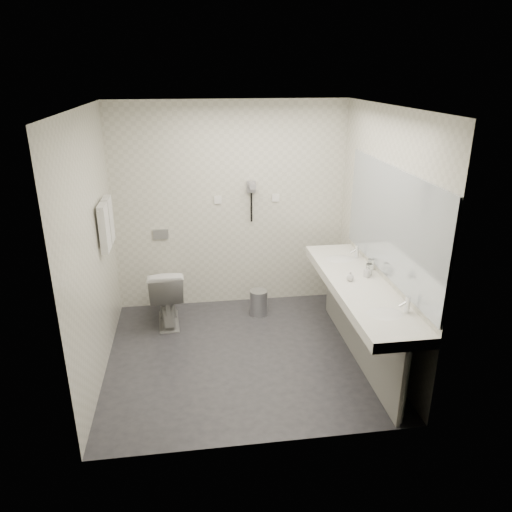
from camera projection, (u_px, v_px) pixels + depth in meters
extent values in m
plane|color=#29282E|center=(244.00, 355.00, 5.07)|extent=(2.80, 2.80, 0.00)
plane|color=silver|center=(241.00, 107.00, 4.17)|extent=(2.80, 2.80, 0.00)
plane|color=beige|center=(230.00, 207.00, 5.82)|extent=(2.80, 0.00, 2.80)
plane|color=beige|center=(263.00, 304.00, 3.42)|extent=(2.80, 0.00, 2.80)
plane|color=beige|center=(92.00, 250.00, 4.44)|extent=(0.00, 2.60, 2.60)
plane|color=beige|center=(382.00, 236.00, 4.80)|extent=(0.00, 2.60, 2.60)
cube|color=silver|center=(359.00, 287.00, 4.75)|extent=(0.55, 2.20, 0.10)
cube|color=gray|center=(358.00, 325.00, 4.90)|extent=(0.03, 2.15, 0.75)
cylinder|color=silver|center=(404.00, 387.00, 3.95)|extent=(0.06, 0.06, 0.75)
cylinder|color=silver|center=(332.00, 283.00, 5.87)|extent=(0.06, 0.06, 0.75)
cube|color=#B2BCC6|center=(391.00, 223.00, 4.55)|extent=(0.02, 2.20, 1.05)
ellipsoid|color=white|center=(385.00, 315.00, 4.13)|extent=(0.40, 0.31, 0.05)
ellipsoid|color=white|center=(339.00, 260.00, 5.33)|extent=(0.40, 0.31, 0.05)
cylinder|color=silver|center=(408.00, 304.00, 4.13)|extent=(0.04, 0.04, 0.15)
cylinder|color=silver|center=(357.00, 252.00, 5.33)|extent=(0.04, 0.04, 0.15)
imported|color=beige|center=(367.00, 272.00, 4.84)|extent=(0.07, 0.07, 0.12)
imported|color=beige|center=(350.00, 276.00, 4.76)|extent=(0.11, 0.11, 0.10)
cylinder|color=silver|center=(369.00, 269.00, 4.89)|extent=(0.08, 0.08, 0.12)
cylinder|color=silver|center=(371.00, 264.00, 5.02)|extent=(0.08, 0.08, 0.11)
imported|color=white|center=(166.00, 295.00, 5.62)|extent=(0.44, 0.72, 0.71)
cube|color=#B2B5BA|center=(161.00, 234.00, 5.81)|extent=(0.18, 0.02, 0.12)
cylinder|color=#B2B5BA|center=(259.00, 303.00, 5.87)|extent=(0.22, 0.22, 0.30)
cylinder|color=#B2B5BA|center=(259.00, 291.00, 5.81)|extent=(0.21, 0.21, 0.02)
cylinder|color=silver|center=(103.00, 203.00, 4.85)|extent=(0.02, 0.62, 0.02)
cube|color=silver|center=(104.00, 228.00, 4.80)|extent=(0.07, 0.24, 0.48)
cube|color=silver|center=(108.00, 220.00, 5.06)|extent=(0.07, 0.24, 0.48)
cube|color=gray|center=(251.00, 187.00, 5.74)|extent=(0.10, 0.04, 0.14)
cylinder|color=gray|center=(252.00, 186.00, 5.66)|extent=(0.08, 0.14, 0.08)
cylinder|color=black|center=(251.00, 207.00, 5.81)|extent=(0.02, 0.02, 0.35)
cube|color=white|center=(218.00, 200.00, 5.76)|extent=(0.09, 0.02, 0.09)
cube|color=white|center=(276.00, 198.00, 5.85)|extent=(0.09, 0.02, 0.09)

